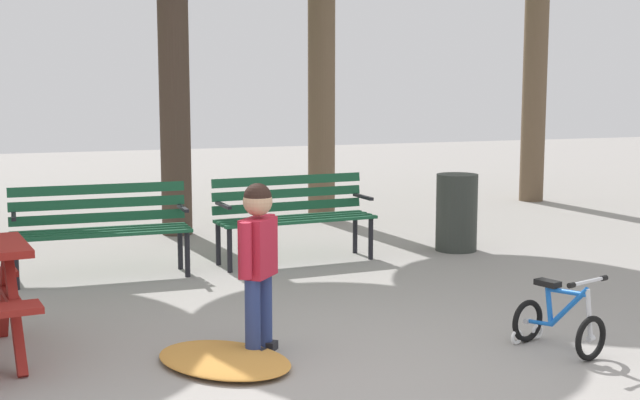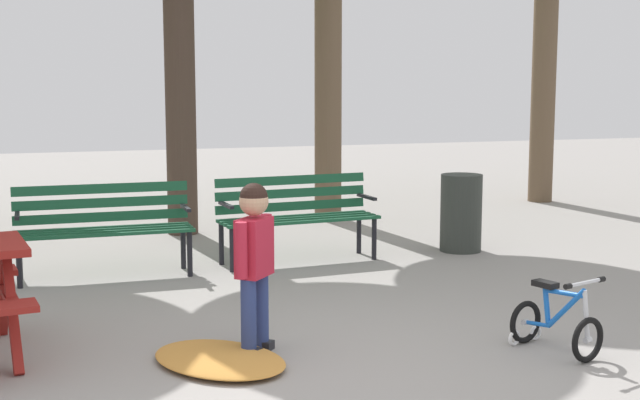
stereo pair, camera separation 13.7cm
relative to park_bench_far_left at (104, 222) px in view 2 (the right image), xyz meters
name	(u,v)px [view 2 (the right image)]	position (x,y,z in m)	size (l,w,h in m)	color
ground	(339,380)	(1.11, -3.38, -0.51)	(36.00, 36.00, 0.00)	gray
park_bench_far_left	(104,222)	(0.00, 0.00, 0.00)	(1.60, 0.46, 0.85)	#195133
park_bench_left	(296,211)	(1.89, 0.11, 0.00)	(1.63, 0.58, 0.85)	#195133
child_standing	(254,253)	(0.76, -2.69, 0.17)	(0.32, 0.35, 1.15)	navy
kids_bicycle	(555,323)	(2.67, -3.31, -0.31)	(0.50, 0.62, 0.54)	black
leaf_pile	(219,359)	(0.48, -2.85, -0.48)	(0.99, 0.69, 0.07)	#C68438
trash_bin	(461,213)	(3.71, 0.05, -0.10)	(0.44, 0.44, 0.82)	#2D332D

